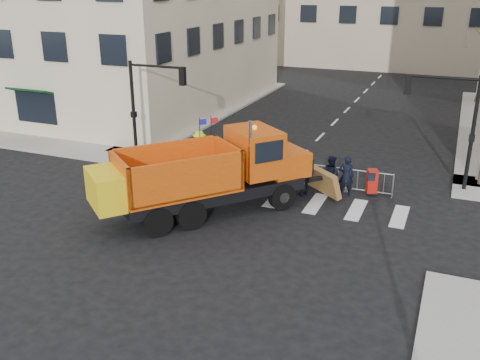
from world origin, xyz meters
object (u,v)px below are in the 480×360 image
at_px(cop_c, 305,176).
at_px(plow_truck, 206,173).
at_px(cop_a, 346,176).
at_px(newspaper_box, 372,181).
at_px(cop_b, 331,174).
at_px(worker, 200,148).

bearing_deg(cop_c, plow_truck, -5.33).
xyz_separation_m(plow_truck, cop_c, (3.28, 3.46, -0.86)).
bearing_deg(cop_a, cop_c, 13.93).
bearing_deg(newspaper_box, cop_c, 177.52).
bearing_deg(cop_c, newspaper_box, 150.49).
distance_m(cop_b, newspaper_box, 1.86).
relative_size(plow_truck, cop_c, 5.18).
distance_m(cop_b, worker, 7.14).
distance_m(cop_c, worker, 6.28).
relative_size(cop_b, worker, 0.96).
distance_m(plow_truck, worker, 5.80).
distance_m(plow_truck, cop_a, 6.60).
xyz_separation_m(plow_truck, cop_b, (4.28, 4.23, -0.91)).
bearing_deg(worker, cop_c, -31.42).
height_order(cop_b, newspaper_box, cop_b).
height_order(plow_truck, cop_c, plow_truck).
bearing_deg(plow_truck, newspaper_box, -12.63).
bearing_deg(cop_a, cop_b, -10.27).
height_order(plow_truck, newspaper_box, plow_truck).
relative_size(cop_b, newspaper_box, 1.64).
xyz_separation_m(plow_truck, newspaper_box, (6.09, 4.62, -1.11)).
xyz_separation_m(plow_truck, cop_a, (4.99, 4.23, -0.87)).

